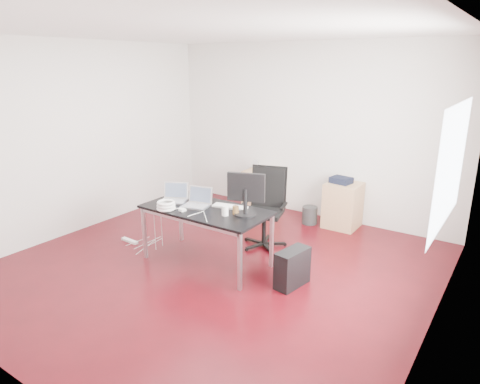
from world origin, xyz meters
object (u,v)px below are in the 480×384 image
Objects in this scene: desk at (206,213)px; filing_cabinet_right at (343,205)px; filing_cabinet_left at (261,190)px; office_chair at (266,203)px; pc_tower at (292,268)px.

filing_cabinet_right is at bearing 66.20° from desk.
filing_cabinet_left is 1.00× the size of filing_cabinet_right.
office_chair reaches higher than desk.
desk reaches higher than filing_cabinet_right.
office_chair is at bearing 145.31° from pc_tower.
desk is 2.27m from filing_cabinet_left.
filing_cabinet_left reaches higher than pc_tower.
office_chair is 1.54× the size of filing_cabinet_right.
desk is 1.27m from pc_tower.
office_chair is 1.27m from pc_tower.
filing_cabinet_right is at bearing 0.00° from filing_cabinet_left.
office_chair reaches higher than filing_cabinet_left.
desk is 0.98m from office_chair.
desk is 3.56× the size of pc_tower.
desk is at bearing -166.59° from pc_tower.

